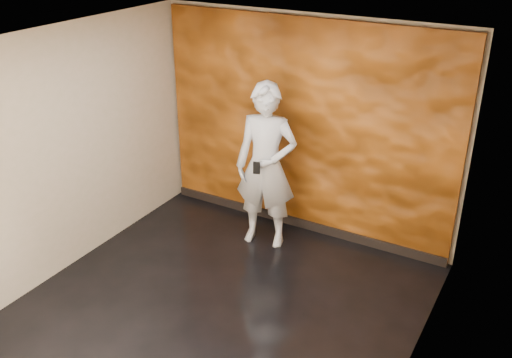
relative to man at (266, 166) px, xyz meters
name	(u,v)px	position (x,y,z in m)	size (l,w,h in m)	color
room	(218,188)	(0.23, -1.39, 0.36)	(4.02, 4.02, 2.81)	black
feature_wall	(304,129)	(0.23, 0.57, 0.34)	(3.90, 0.06, 2.75)	#C1641A
baseboard	(299,223)	(0.23, 0.53, -0.98)	(3.90, 0.04, 0.12)	black
man	(266,166)	(0.00, 0.00, 0.00)	(0.76, 0.50, 2.08)	#9499A2
phone	(257,168)	(0.04, -0.30, 0.11)	(0.08, 0.02, 0.15)	black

